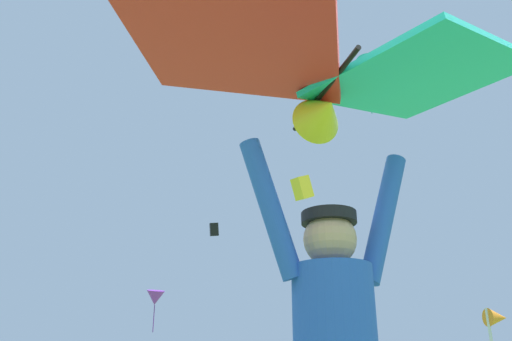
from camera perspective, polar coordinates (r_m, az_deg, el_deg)
held_stunt_kite at (r=2.57m, az=7.80°, el=10.20°), size 2.12×1.16×0.43m
distant_kite_teal_low_right at (r=16.25m, az=11.81°, el=10.38°), size 1.07×1.03×1.84m
distant_kite_black_overhead_distant at (r=31.89m, az=-4.47°, el=-6.26°), size 0.55×0.63×0.88m
distant_kite_yellow_far_center at (r=31.72m, az=4.93°, el=-1.86°), size 1.40×1.26×1.59m
distant_kite_purple_high_left at (r=36.04m, az=-10.66°, el=-13.14°), size 1.64×1.78×2.77m
marker_flag at (r=7.95m, az=24.24°, el=-14.95°), size 0.30×0.24×1.85m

